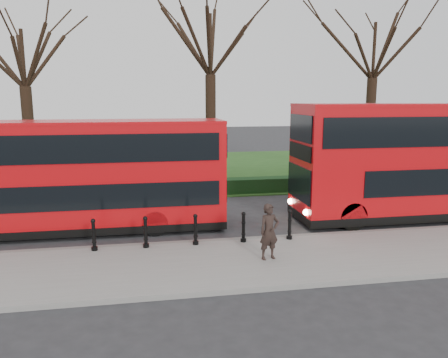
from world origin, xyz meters
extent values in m
plane|color=#28282B|center=(0.00, 0.00, 0.00)|extent=(120.00, 120.00, 0.00)
cube|color=gray|center=(0.00, -3.00, 0.07)|extent=(60.00, 4.00, 0.15)
cube|color=slate|center=(0.00, -1.00, 0.07)|extent=(60.00, 0.25, 0.16)
cube|color=#214918|center=(0.00, 15.00, 0.03)|extent=(60.00, 18.00, 0.06)
cube|color=black|center=(0.00, 6.80, 0.40)|extent=(60.00, 0.90, 0.80)
cube|color=yellow|center=(0.00, -0.70, 0.01)|extent=(60.00, 0.10, 0.01)
cube|color=yellow|center=(0.00, -0.50, 0.01)|extent=(60.00, 0.10, 0.01)
cylinder|color=black|center=(-8.00, 10.00, 2.79)|extent=(0.60, 0.60, 5.59)
cylinder|color=black|center=(2.00, 10.00, 3.14)|extent=(0.60, 0.60, 6.28)
cylinder|color=black|center=(12.00, 10.00, 3.08)|extent=(0.60, 0.60, 6.17)
cylinder|color=black|center=(-3.49, -1.35, 0.65)|extent=(0.15, 0.15, 1.00)
cylinder|color=black|center=(-1.85, -1.35, 0.65)|extent=(0.15, 0.15, 1.00)
cylinder|color=black|center=(-0.21, -1.35, 0.65)|extent=(0.15, 0.15, 1.00)
cylinder|color=black|center=(1.43, -1.35, 0.65)|extent=(0.15, 0.15, 1.00)
cylinder|color=black|center=(3.07, -1.35, 0.65)|extent=(0.15, 0.15, 1.00)
cube|color=red|center=(-4.07, 1.36, 2.25)|extent=(10.40, 2.36, 3.83)
cube|color=black|center=(-4.07, 1.36, 0.28)|extent=(10.42, 2.38, 0.28)
cube|color=black|center=(-3.31, 0.17, 1.56)|extent=(8.32, 0.04, 0.90)
cube|color=black|center=(-4.07, 0.17, 3.26)|extent=(9.84, 0.04, 0.99)
cylinder|color=black|center=(-1.52, 0.32, 0.47)|extent=(0.95, 0.28, 0.95)
cylinder|color=black|center=(-1.52, 2.40, 0.47)|extent=(0.95, 0.28, 0.95)
cube|color=red|center=(10.15, 0.90, 2.57)|extent=(11.89, 2.70, 4.38)
cube|color=black|center=(10.15, 0.90, 0.32)|extent=(11.91, 2.72, 0.32)
cube|color=black|center=(4.19, 0.90, 2.92)|extent=(0.06, 2.38, 0.59)
cylinder|color=black|center=(5.94, -0.29, 0.54)|extent=(1.08, 0.32, 1.08)
cylinder|color=black|center=(5.94, 2.09, 0.54)|extent=(1.08, 0.32, 1.08)
imported|color=black|center=(1.84, -3.06, 1.01)|extent=(0.70, 0.54, 1.72)
camera|label=1|loc=(-1.74, -15.28, 4.99)|focal=35.00mm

